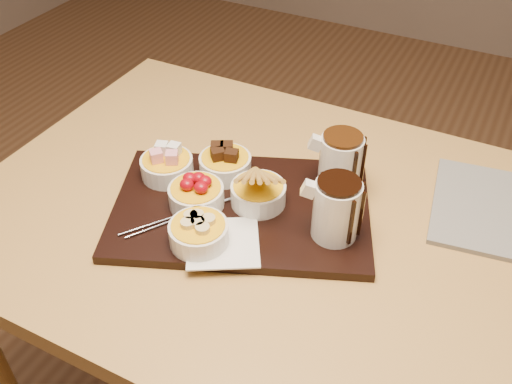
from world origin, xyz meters
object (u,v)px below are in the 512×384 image
at_px(serving_board, 241,209).
at_px(pitcher_milk_chocolate, 340,163).
at_px(bowl_strawberries, 196,196).
at_px(dining_table, 291,257).
at_px(pitcher_dark_chocolate, 336,210).

xyz_separation_m(serving_board, pitcher_milk_chocolate, (0.14, 0.13, 0.06)).
height_order(serving_board, pitcher_milk_chocolate, pitcher_milk_chocolate).
xyz_separation_m(bowl_strawberries, pitcher_milk_chocolate, (0.21, 0.17, 0.03)).
relative_size(dining_table, pitcher_dark_chocolate, 11.17).
height_order(bowl_strawberries, pitcher_dark_chocolate, pitcher_dark_chocolate).
xyz_separation_m(dining_table, pitcher_milk_chocolate, (0.04, 0.10, 0.17)).
xyz_separation_m(dining_table, pitcher_dark_chocolate, (0.08, -0.02, 0.17)).
bearing_deg(bowl_strawberries, serving_board, 25.57).
xyz_separation_m(pitcher_dark_chocolate, pitcher_milk_chocolate, (-0.04, 0.12, 0.00)).
relative_size(dining_table, bowl_strawberries, 12.00).
xyz_separation_m(dining_table, serving_board, (-0.09, -0.03, 0.11)).
bearing_deg(serving_board, pitcher_dark_chocolate, -19.98).
relative_size(bowl_strawberries, pitcher_dark_chocolate, 0.93).
xyz_separation_m(dining_table, bowl_strawberries, (-0.16, -0.06, 0.14)).
xyz_separation_m(serving_board, bowl_strawberries, (-0.07, -0.03, 0.03)).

